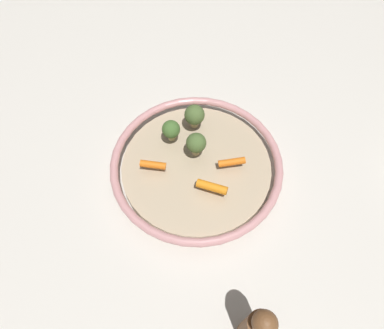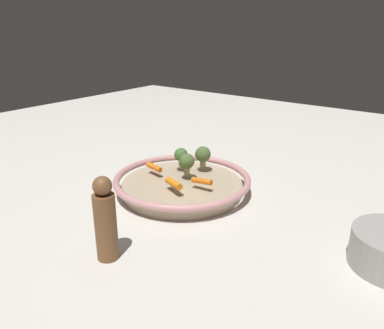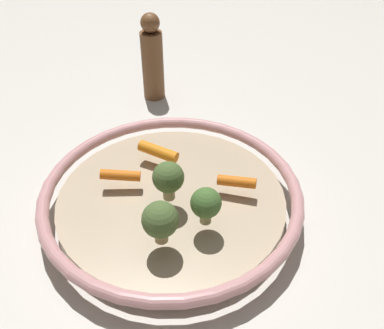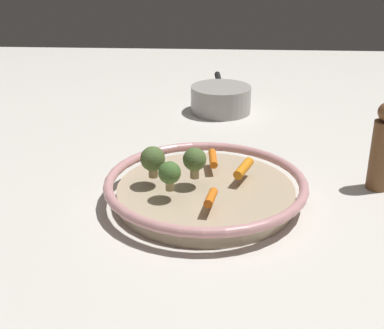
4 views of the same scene
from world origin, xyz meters
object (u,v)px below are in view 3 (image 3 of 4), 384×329
Objects in this scene: broccoli_floret_large at (171,178)px; broccoli_floret_edge at (163,220)px; baby_carrot_left at (237,182)px; pepper_mill at (152,59)px; serving_bowl at (171,199)px; baby_carrot_back at (120,175)px; broccoli_floret_small at (206,204)px; baby_carrot_center at (158,152)px.

broccoli_floret_large and broccoli_floret_edge have the same top height.
pepper_mill is (0.16, -0.30, 0.03)m from baby_carrot_left.
serving_bowl is 6.57× the size of baby_carrot_back.
pepper_mill is at bearing -71.96° from broccoli_floret_small.
baby_carrot_left is at bearing -173.03° from serving_bowl.
broccoli_floret_small reaches higher than baby_carrot_back.
pepper_mill is at bearing -77.13° from serving_bowl.
baby_carrot_back is at bearing 90.35° from pepper_mill.
baby_carrot_back is 0.07m from baby_carrot_center.
broccoli_floret_large is 0.07m from broccoli_floret_edge.
pepper_mill reaches higher than broccoli_floret_small.
baby_carrot_back is 1.07× the size of broccoli_floret_small.
baby_carrot_left is 0.94× the size of broccoli_floret_large.
baby_carrot_back is at bearing -8.84° from serving_bowl.
baby_carrot_left is 0.34m from pepper_mill.
broccoli_floret_large is (-0.00, 0.02, 0.05)m from serving_bowl.
broccoli_floret_large is (-0.07, 0.03, 0.03)m from baby_carrot_back.
broccoli_floret_edge reaches higher than serving_bowl.
serving_bowl is at bearing -81.14° from broccoli_floret_large.
baby_carrot_center is (0.11, -0.06, 0.00)m from baby_carrot_left.
pepper_mill is at bearing -79.61° from baby_carrot_center.
broccoli_floret_small reaches higher than serving_bowl.
serving_bowl is at bearing -49.44° from broccoli_floret_small.
pepper_mill is (0.07, -0.31, 0.05)m from serving_bowl.
baby_carrot_center is at bearing -71.03° from broccoli_floret_large.
baby_carrot_center is 1.19× the size of broccoli_floret_small.
broccoli_floret_large is 0.33× the size of pepper_mill.
baby_carrot_left is 1.03× the size of broccoli_floret_small.
pepper_mill reaches higher than baby_carrot_left.
broccoli_floret_small is (-0.05, 0.04, -0.00)m from broccoli_floret_large.
broccoli_floret_small is 0.90× the size of broccoli_floret_edge.
baby_carrot_left is 0.31× the size of pepper_mill.
baby_carrot_left is 0.13m from baby_carrot_center.
baby_carrot_left is at bearing 117.60° from pepper_mill.
broccoli_floret_small is at bearing 121.50° from baby_carrot_center.
baby_carrot_back is at bearing -0.09° from baby_carrot_left.
serving_bowl is 6.44× the size of broccoli_floret_large.
baby_carrot_center is at bearing -128.62° from baby_carrot_back.
broccoli_floret_large is (0.08, 0.03, 0.03)m from baby_carrot_left.
serving_bowl is 0.08m from baby_carrot_center.
broccoli_floret_large is at bearing 108.97° from baby_carrot_center.
pepper_mill reaches higher than broccoli_floret_edge.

